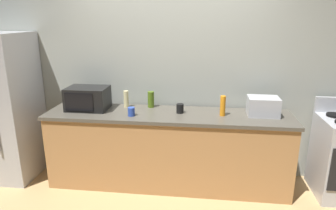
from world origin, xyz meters
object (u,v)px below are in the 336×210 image
object	(u,v)px
microwave	(88,98)
bottle_hand_soap	(126,99)
bottle_olive_oil	(151,99)
bottle_dish_soap	(223,106)
mug_black	(180,108)
refrigerator	(3,107)
toaster_oven	(263,106)
mug_blue	(131,112)

from	to	relation	value
microwave	bottle_hand_soap	xyz separation A→B (m)	(0.43, 0.14, -0.03)
bottle_olive_oil	bottle_dish_soap	size ratio (longest dim) A/B	0.86
bottle_olive_oil	mug_black	world-z (taller)	bottle_olive_oil
bottle_dish_soap	mug_black	size ratio (longest dim) A/B	2.11
bottle_hand_soap	mug_black	bearing A→B (deg)	-13.19
bottle_hand_soap	mug_black	size ratio (longest dim) A/B	1.88
microwave	bottle_dish_soap	size ratio (longest dim) A/B	2.09
refrigerator	microwave	xyz separation A→B (m)	(1.08, 0.05, 0.13)
toaster_oven	microwave	bearing A→B (deg)	-179.66
mug_black	bottle_olive_oil	bearing A→B (deg)	152.91
microwave	mug_blue	world-z (taller)	microwave
bottle_dish_soap	bottle_olive_oil	bearing A→B (deg)	164.87
bottle_olive_oil	mug_blue	size ratio (longest dim) A/B	2.00
toaster_oven	mug_black	distance (m)	0.94
microwave	mug_blue	bearing A→B (deg)	-18.05
mug_blue	microwave	bearing A→B (deg)	161.95
mug_black	mug_blue	distance (m)	0.56
refrigerator	toaster_oven	distance (m)	3.12
bottle_olive_oil	toaster_oven	bearing A→B (deg)	-7.08
microwave	toaster_oven	bearing A→B (deg)	0.34
bottle_hand_soap	mug_black	distance (m)	0.70
mug_black	toaster_oven	bearing A→B (deg)	1.76
refrigerator	bottle_olive_oil	bearing A→B (deg)	7.01
microwave	bottle_olive_oil	distance (m)	0.76
bottle_olive_oil	mug_black	bearing A→B (deg)	-27.09
bottle_olive_oil	bottle_dish_soap	distance (m)	0.89
bottle_olive_oil	bottle_hand_soap	distance (m)	0.30
refrigerator	microwave	size ratio (longest dim) A/B	3.75
bottle_dish_soap	mug_black	world-z (taller)	bottle_dish_soap
bottle_dish_soap	mug_blue	distance (m)	1.03
mug_black	microwave	bearing A→B (deg)	179.14
bottle_olive_oil	mug_blue	distance (m)	0.40
microwave	bottle_olive_oil	size ratio (longest dim) A/B	2.44
bottle_hand_soap	mug_blue	world-z (taller)	bottle_hand_soap
refrigerator	bottle_dish_soap	xyz separation A→B (m)	(2.67, -0.01, 0.11)
refrigerator	mug_black	size ratio (longest dim) A/B	16.55
bottle_hand_soap	mug_blue	xyz separation A→B (m)	(0.14, -0.33, -0.05)
microwave	mug_black	bearing A→B (deg)	-0.86
bottle_olive_oil	bottle_dish_soap	world-z (taller)	bottle_dish_soap
bottle_hand_soap	bottle_dish_soap	distance (m)	1.18
refrigerator	toaster_oven	xyz separation A→B (m)	(3.12, 0.06, 0.10)
bottle_olive_oil	mug_blue	world-z (taller)	bottle_olive_oil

